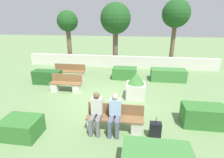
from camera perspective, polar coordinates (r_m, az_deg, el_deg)
ground_plane at (r=8.19m, az=-1.91°, el=-7.04°), size 60.00×60.00×0.00m
perimeter_wall at (r=13.62m, az=2.39°, el=5.74°), size 14.55×0.30×0.87m
bench_front at (r=6.09m, az=0.95°, el=-13.39°), size 1.93×0.49×0.88m
bench_left_side at (r=11.37m, az=-13.79°, el=1.97°), size 2.00×0.49×0.88m
bench_right_side at (r=9.38m, az=-14.80°, el=-1.96°), size 1.64×0.48×0.88m
person_seated_man at (r=5.76m, az=0.94°, el=-10.77°), size 0.38×0.63×1.35m
person_seated_woman at (r=5.85m, az=-5.17°, el=-10.26°), size 0.38×0.63×1.36m
hedge_block_near_left at (r=11.13m, az=17.80°, el=1.28°), size 2.05×0.87×0.72m
hedge_block_near_right at (r=6.51m, az=-27.45°, el=-13.86°), size 1.17×0.89×0.62m
hedge_block_mid_left at (r=7.08m, az=27.61°, el=-10.57°), size 1.43×0.78×0.74m
hedge_block_mid_right at (r=10.78m, az=-20.34°, el=0.57°), size 1.59×0.65×0.78m
hedge_block_far_left at (r=11.00m, az=4.15°, el=1.92°), size 1.48×0.89×0.70m
planter_corner_right at (r=8.33m, az=7.81°, el=-2.23°), size 0.88×0.88×1.26m
suitcase at (r=5.93m, az=13.94°, el=-15.90°), size 0.36×0.22×0.74m
tree_leftmost at (r=15.17m, az=-14.30°, el=17.29°), size 1.66×1.66×4.22m
tree_center_left at (r=14.08m, az=1.15°, el=18.86°), size 2.33×2.33×4.76m
tree_center_right at (r=14.45m, az=20.14°, el=19.09°), size 2.04×2.04×4.96m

